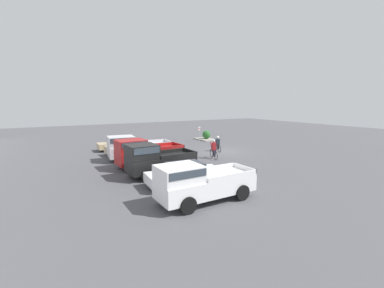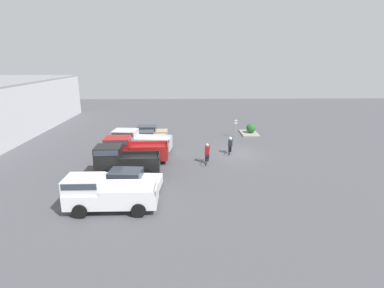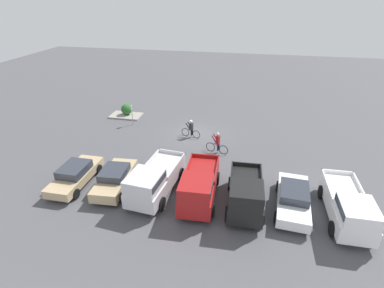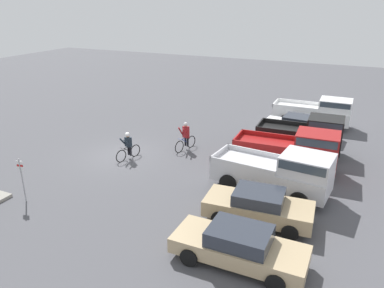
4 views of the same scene
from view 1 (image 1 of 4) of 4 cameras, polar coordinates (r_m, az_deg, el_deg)
ground_plane at (r=27.22m, az=6.94°, el=-1.58°), size 80.00×80.00×0.00m
pickup_truck_0 at (r=13.26m, az=1.54°, el=-8.41°), size 2.16×5.31×2.09m
sedan_0 at (r=16.03m, az=-1.60°, el=-6.65°), size 2.26×4.91×1.41m
pickup_truck_1 at (r=18.03m, az=-8.10°, el=-3.39°), size 2.29×4.88×2.31m
pickup_truck_2 at (r=20.67m, az=-10.44°, el=-1.86°), size 2.31×5.37×2.27m
pickup_truck_3 at (r=23.37m, az=-12.71°, el=-0.71°), size 2.65×5.61×2.19m
sedan_1 at (r=26.12m, az=-13.92°, el=-0.66°), size 2.16×4.47×1.41m
sedan_2 at (r=28.77m, az=-15.68°, el=0.12°), size 1.94×4.66×1.37m
cyclist_0 at (r=26.92m, az=5.74°, el=0.09°), size 1.77×0.58×1.64m
cyclist_1 at (r=23.44m, az=4.87°, el=-1.18°), size 1.84×0.60×1.78m
fire_lane_sign at (r=32.66m, az=1.63°, el=2.59°), size 0.07×0.30×2.12m
curb_island at (r=35.09m, az=2.94°, el=1.06°), size 3.14×1.94×0.15m
shrub at (r=35.09m, az=3.23°, el=2.10°), size 1.11×1.11×1.11m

